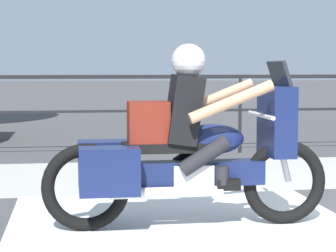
# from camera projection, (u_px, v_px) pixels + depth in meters

# --- Properties ---
(sidewalk_band) EXTENTS (44.00, 2.40, 0.01)m
(sidewalk_band) POSITION_uv_depth(u_px,v_px,m) (279.00, 172.00, 8.50)
(sidewalk_band) COLOR #A8A59E
(sidewalk_band) RESTS_ON ground
(fence_railing) EXTENTS (36.00, 0.05, 1.24)m
(fence_railing) POSITION_uv_depth(u_px,v_px,m) (240.00, 91.00, 10.37)
(fence_railing) COLOR black
(fence_railing) RESTS_ON ground
(motorcycle) EXTENTS (2.45, 0.76, 1.56)m
(motorcycle) POSITION_uv_depth(u_px,v_px,m) (185.00, 149.00, 5.52)
(motorcycle) COLOR black
(motorcycle) RESTS_ON ground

